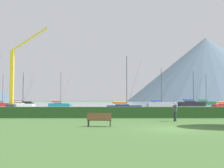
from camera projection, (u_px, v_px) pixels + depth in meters
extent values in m
plane|color=#3D602D|center=(172.00, 129.00, 17.61)|extent=(1000.00, 1000.00, 0.00)
cube|color=#8499A8|center=(119.00, 103.00, 154.39)|extent=(320.00, 246.00, 0.00)
cube|color=#284C23|center=(149.00, 112.00, 28.63)|extent=(80.00, 1.20, 1.13)
cylinder|color=#333338|center=(223.00, 102.00, 60.32)|extent=(2.51, 0.55, 0.10)
cylinder|color=orange|center=(223.00, 102.00, 60.32)|extent=(2.18, 0.74, 0.35)
cube|color=black|center=(192.00, 104.00, 83.96)|extent=(8.21, 4.19, 1.23)
cone|color=black|center=(205.00, 104.00, 84.85)|extent=(1.52, 1.29, 1.05)
cube|color=black|center=(190.00, 102.00, 83.90)|extent=(3.22, 2.42, 0.78)
cylinder|color=#333338|center=(193.00, 87.00, 84.38)|extent=(0.16, 0.16, 9.89)
cylinder|color=#333338|center=(188.00, 100.00, 83.82)|extent=(3.48, 0.83, 0.13)
cylinder|color=#2847A3|center=(188.00, 100.00, 83.82)|extent=(3.03, 1.08, 0.49)
cylinder|color=#333338|center=(199.00, 88.00, 84.73)|extent=(3.65, 0.77, 9.41)
cube|color=#236B38|center=(205.00, 103.00, 104.92)|extent=(7.89, 2.98, 1.22)
cone|color=#236B38|center=(216.00, 103.00, 105.09)|extent=(1.38, 1.09, 1.04)
cube|color=#206032|center=(204.00, 102.00, 104.93)|extent=(2.97, 1.98, 0.78)
cylinder|color=#333338|center=(206.00, 89.00, 105.26)|extent=(0.16, 0.16, 10.87)
cylinder|color=#333338|center=(202.00, 100.00, 104.95)|extent=(3.51, 0.27, 0.13)
cylinder|color=#2D7542|center=(202.00, 100.00, 104.95)|extent=(3.00, 0.61, 0.49)
cylinder|color=#333338|center=(211.00, 89.00, 105.31)|extent=(3.70, 0.18, 10.34)
cube|color=white|center=(21.00, 106.00, 66.93)|extent=(5.91, 2.76, 0.89)
cone|color=white|center=(35.00, 106.00, 67.41)|extent=(1.07, 0.89, 0.76)
cube|color=silver|center=(20.00, 104.00, 66.91)|extent=(2.29, 1.66, 0.57)
cylinder|color=#333338|center=(23.00, 91.00, 67.21)|extent=(0.11, 0.11, 7.23)
cylinder|color=#333338|center=(18.00, 102.00, 66.87)|extent=(2.54, 0.47, 0.10)
cylinder|color=tan|center=(18.00, 102.00, 66.87)|extent=(2.20, 0.67, 0.36)
cylinder|color=#333338|center=(29.00, 91.00, 67.40)|extent=(2.68, 0.42, 6.88)
cone|color=gold|center=(0.00, 109.00, 44.41)|extent=(1.09, 0.89, 0.78)
cube|color=#19707A|center=(59.00, 105.00, 76.90)|extent=(5.96, 3.01, 0.90)
cone|color=#19707A|center=(71.00, 105.00, 77.52)|extent=(1.10, 0.93, 0.76)
cube|color=#16646E|center=(58.00, 104.00, 76.85)|extent=(2.34, 1.75, 0.57)
cylinder|color=#333338|center=(61.00, 88.00, 77.25)|extent=(0.11, 0.11, 9.10)
cylinder|color=#333338|center=(56.00, 102.00, 76.80)|extent=(2.53, 0.59, 0.10)
cylinder|color=red|center=(56.00, 102.00, 76.80)|extent=(2.21, 0.77, 0.36)
cylinder|color=#333338|center=(66.00, 89.00, 77.49)|extent=(2.66, 0.54, 8.65)
cube|color=navy|center=(124.00, 108.00, 47.91)|extent=(6.04, 3.06, 0.91)
cone|color=navy|center=(143.00, 108.00, 48.55)|extent=(1.12, 0.95, 0.77)
cube|color=#1B2449|center=(122.00, 106.00, 47.87)|extent=(2.37, 1.77, 0.58)
cylinder|color=#333338|center=(127.00, 82.00, 48.27)|extent=(0.12, 0.12, 8.99)
cylinder|color=#333338|center=(120.00, 102.00, 47.81)|extent=(2.56, 0.60, 0.10)
cylinder|color=orange|center=(120.00, 102.00, 47.81)|extent=(2.23, 0.78, 0.36)
cylinder|color=#333338|center=(134.00, 83.00, 48.52)|extent=(2.69, 0.56, 8.55)
cube|color=#9E9EA3|center=(160.00, 105.00, 77.90)|extent=(7.15, 3.43, 1.08)
cone|color=#9E9EA3|center=(173.00, 104.00, 78.54)|extent=(1.31, 1.09, 0.92)
cube|color=gray|center=(158.00, 103.00, 77.86)|extent=(2.78, 2.04, 0.69)
cylinder|color=#333338|center=(161.00, 86.00, 78.30)|extent=(0.14, 0.14, 10.32)
cylinder|color=#333338|center=(156.00, 101.00, 77.81)|extent=(3.07, 0.62, 0.12)
cylinder|color=#2847A3|center=(156.00, 101.00, 77.81)|extent=(2.66, 0.85, 0.43)
cylinder|color=#333338|center=(167.00, 87.00, 78.54)|extent=(3.22, 0.56, 9.81)
cube|color=red|center=(1.00, 104.00, 84.19)|extent=(5.97, 3.04, 0.90)
cone|color=red|center=(12.00, 104.00, 84.83)|extent=(1.11, 0.94, 0.76)
cube|color=#A52020|center=(0.00, 103.00, 84.14)|extent=(2.35, 1.76, 0.57)
cylinder|color=#333338|center=(3.00, 89.00, 84.55)|extent=(0.11, 0.11, 9.11)
cylinder|color=#333338|center=(8.00, 90.00, 84.80)|extent=(2.66, 0.56, 8.66)
cube|color=black|center=(21.00, 103.00, 107.10)|extent=(8.11, 4.02, 1.22)
cone|color=black|center=(33.00, 103.00, 107.90)|extent=(1.50, 1.26, 1.04)
cube|color=black|center=(20.00, 102.00, 107.04)|extent=(3.17, 2.35, 0.78)
cylinder|color=#333338|center=(23.00, 87.00, 107.57)|extent=(0.16, 0.16, 12.08)
cylinder|color=#333338|center=(18.00, 100.00, 106.98)|extent=(3.46, 0.76, 0.13)
cylinder|color=tan|center=(18.00, 100.00, 106.98)|extent=(3.00, 1.02, 0.49)
cylinder|color=#333338|center=(28.00, 88.00, 107.88)|extent=(3.63, 0.70, 11.48)
cube|color=brown|center=(99.00, 120.00, 19.30)|extent=(1.71, 0.54, 0.06)
cube|color=brown|center=(99.00, 116.00, 19.13)|extent=(1.69, 0.22, 0.45)
cylinder|color=#333338|center=(111.00, 123.00, 19.41)|extent=(0.08, 0.08, 0.45)
cylinder|color=#333338|center=(89.00, 123.00, 19.49)|extent=(0.08, 0.08, 0.45)
cylinder|color=#333338|center=(110.00, 124.00, 19.08)|extent=(0.08, 0.08, 0.45)
cylinder|color=#333338|center=(88.00, 123.00, 19.16)|extent=(0.08, 0.08, 0.45)
cylinder|color=#2D3347|center=(176.00, 116.00, 23.86)|extent=(0.14, 0.14, 0.85)
cylinder|color=#2D3347|center=(175.00, 116.00, 24.04)|extent=(0.14, 0.14, 0.85)
cylinder|color=#4C4C51|center=(175.00, 108.00, 23.99)|extent=(0.36, 0.36, 0.55)
cylinder|color=#4C4C51|center=(176.00, 108.00, 23.76)|extent=(0.09, 0.09, 0.50)
cylinder|color=#4C4C51|center=(174.00, 108.00, 24.22)|extent=(0.09, 0.09, 0.50)
sphere|color=tan|center=(175.00, 103.00, 24.01)|extent=(0.22, 0.22, 0.22)
cube|color=#333338|center=(11.00, 106.00, 65.52)|extent=(2.00, 2.00, 0.80)
cube|color=gold|center=(12.00, 77.00, 65.90)|extent=(0.80, 0.80, 12.87)
cube|color=gold|center=(30.00, 39.00, 66.43)|extent=(8.43, 0.36, 5.78)
cone|color=#4C6070|center=(206.00, 69.00, 323.44)|extent=(185.72, 185.72, 74.84)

